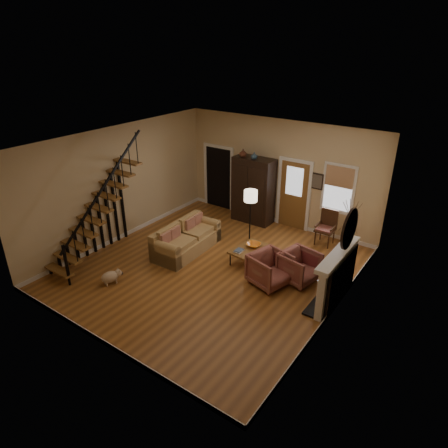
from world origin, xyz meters
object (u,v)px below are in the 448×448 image
Objects in this scene: side_chair at (325,228)px; armchair_left at (270,269)px; coffee_table at (249,255)px; armchair_right at (299,267)px; armoire at (253,190)px; sofa at (187,238)px; floor_lamp at (250,218)px.

armchair_left is at bearing -96.07° from side_chair.
side_chair reaches higher than coffee_table.
armchair_left is 1.04× the size of armchair_right.
coffee_table is at bearing 99.96° from armchair_right.
armchair_left reaches higher than armchair_right.
armoire is 2.61m from side_chair.
armoire is 2.91m from sofa.
coffee_table is 1.15m from armchair_left.
armoire is 2.48× the size of armchair_right.
armchair_left is 2.73m from side_chair.
sofa is 2.69m from armchair_left.
coffee_table is (1.30, -2.31, -0.84)m from armoire.
floor_lamp reaches higher than armchair_right.
armchair_right is (2.77, -2.37, -0.66)m from armoire.
side_chair is at bearing 38.52° from sofa.
armoire is at bearing 61.60° from armchair_right.
coffee_table is at bearing 13.32° from sofa.
coffee_table is 1.26× the size of armchair_right.
side_chair is (-0.22, 2.17, 0.12)m from armchair_right.
coffee_table is 1.05× the size of side_chair.
armoire is 1.96× the size of coffee_table.
armchair_left is (2.26, -2.91, -0.65)m from armoire.
sofa is at bearing 103.41° from armchair_left.
armoire is 3.74m from armchair_left.
side_chair is (0.29, 2.71, 0.11)m from armchair_left.
sofa reaches higher than coffee_table.
floor_lamp reaches higher than coffee_table.
armchair_right is at bearing 5.13° from sofa.
floor_lamp is 2.18m from side_chair.
floor_lamp reaches higher than sofa.
armoire reaches higher than armchair_left.
armoire is at bearing 118.31° from floor_lamp.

